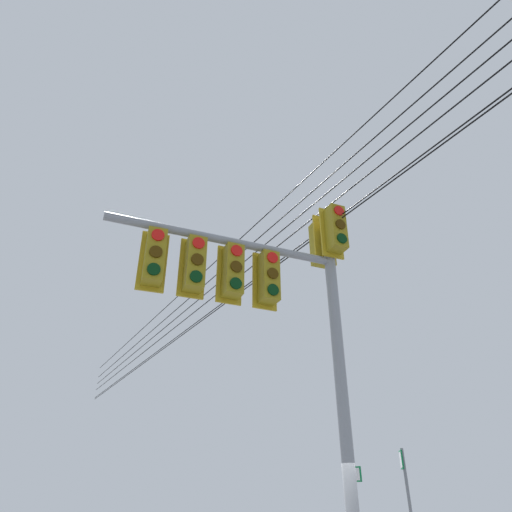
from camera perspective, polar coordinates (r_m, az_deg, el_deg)
The scene contains 3 objects.
signal_mast_assembly at distance 7.58m, azimuth 2.53°, elevation -4.81°, with size 4.11×1.95×6.97m.
route_sign_secondary at distance 11.76m, azimuth 18.94°, elevation -28.06°, with size 0.12×0.36×3.10m.
overhead_wire_span at distance 10.21m, azimuth 3.19°, elevation 2.59°, with size 16.71×30.56×1.73m.
Camera 1 is at (0.97, 7.59, 1.97)m, focal length 31.50 mm.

